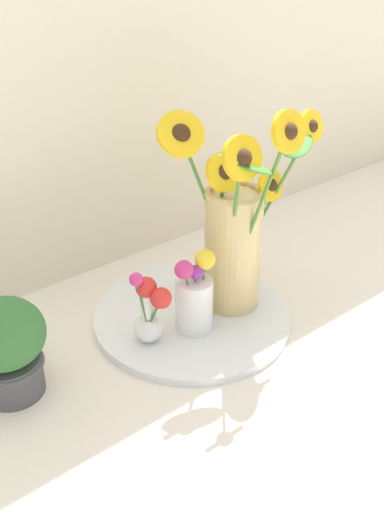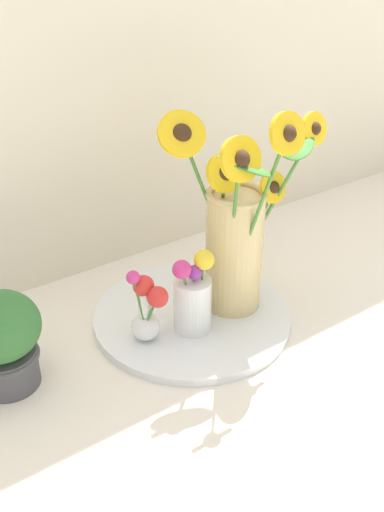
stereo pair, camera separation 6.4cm
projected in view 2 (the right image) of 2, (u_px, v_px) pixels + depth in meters
ground_plane at (227, 339)px, 1.20m from camera, size 6.00×6.00×0.00m
serving_tray at (192, 316)px, 1.25m from camera, size 0.41×0.41×0.02m
mason_jar_sunflowers at (236, 234)px, 1.19m from camera, size 0.30×0.24×0.45m
vase_small_center at (193, 297)px, 1.17m from camera, size 0.09×0.07×0.17m
vase_bulb_right at (147, 309)px, 1.13m from camera, size 0.07×0.08×0.16m
potted_plant at (2, 338)px, 1.04m from camera, size 0.14×0.14×0.19m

